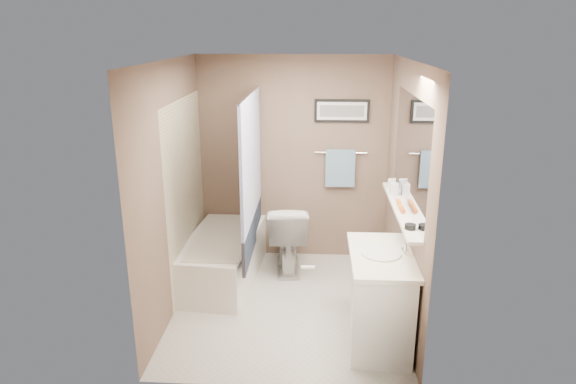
# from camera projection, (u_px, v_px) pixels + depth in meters

# --- Properties ---
(ground) EXTENTS (2.50, 2.50, 0.00)m
(ground) POSITION_uv_depth(u_px,v_px,m) (287.00, 305.00, 5.18)
(ground) COLOR beige
(ground) RESTS_ON ground
(ceiling) EXTENTS (2.20, 2.50, 0.04)m
(ceiling) POSITION_uv_depth(u_px,v_px,m) (287.00, 63.00, 4.46)
(ceiling) COLOR white
(ceiling) RESTS_ON wall_back
(wall_back) EXTENTS (2.20, 0.04, 2.40)m
(wall_back) POSITION_uv_depth(u_px,v_px,m) (293.00, 160.00, 5.99)
(wall_back) COLOR brown
(wall_back) RESTS_ON ground
(wall_front) EXTENTS (2.20, 0.04, 2.40)m
(wall_front) POSITION_uv_depth(u_px,v_px,m) (277.00, 244.00, 3.65)
(wall_front) COLOR brown
(wall_front) RESTS_ON ground
(wall_left) EXTENTS (0.04, 2.50, 2.40)m
(wall_left) POSITION_uv_depth(u_px,v_px,m) (174.00, 190.00, 4.88)
(wall_left) COLOR brown
(wall_left) RESTS_ON ground
(wall_right) EXTENTS (0.04, 2.50, 2.40)m
(wall_right) POSITION_uv_depth(u_px,v_px,m) (403.00, 194.00, 4.76)
(wall_right) COLOR brown
(wall_right) RESTS_ON ground
(tile_surround) EXTENTS (0.02, 1.55, 2.00)m
(tile_surround) POSITION_uv_depth(u_px,v_px,m) (187.00, 194.00, 5.41)
(tile_surround) COLOR beige
(tile_surround) RESTS_ON wall_left
(curtain_rod) EXTENTS (0.02, 1.55, 0.02)m
(curtain_rod) POSITION_uv_depth(u_px,v_px,m) (250.00, 94.00, 5.06)
(curtain_rod) COLOR silver
(curtain_rod) RESTS_ON wall_left
(curtain_upper) EXTENTS (0.03, 1.45, 1.28)m
(curtain_upper) POSITION_uv_depth(u_px,v_px,m) (251.00, 158.00, 5.26)
(curtain_upper) COLOR white
(curtain_upper) RESTS_ON curtain_rod
(curtain_lower) EXTENTS (0.03, 1.45, 0.36)m
(curtain_lower) POSITION_uv_depth(u_px,v_px,m) (253.00, 232.00, 5.50)
(curtain_lower) COLOR #222E40
(curtain_lower) RESTS_ON curtain_rod
(mirror) EXTENTS (0.02, 1.60, 1.00)m
(mirror) POSITION_uv_depth(u_px,v_px,m) (410.00, 153.00, 4.49)
(mirror) COLOR silver
(mirror) RESTS_ON wall_right
(shelf) EXTENTS (0.12, 1.60, 0.03)m
(shelf) POSITION_uv_depth(u_px,v_px,m) (400.00, 209.00, 4.65)
(shelf) COLOR silver
(shelf) RESTS_ON wall_right
(towel_bar) EXTENTS (0.60, 0.02, 0.02)m
(towel_bar) POSITION_uv_depth(u_px,v_px,m) (341.00, 153.00, 5.92)
(towel_bar) COLOR silver
(towel_bar) RESTS_ON wall_back
(towel) EXTENTS (0.34, 0.05, 0.44)m
(towel) POSITION_uv_depth(u_px,v_px,m) (340.00, 168.00, 5.95)
(towel) COLOR #99C1DF
(towel) RESTS_ON towel_bar
(art_frame) EXTENTS (0.62, 0.02, 0.26)m
(art_frame) POSITION_uv_depth(u_px,v_px,m) (342.00, 111.00, 5.79)
(art_frame) COLOR black
(art_frame) RESTS_ON wall_back
(art_mat) EXTENTS (0.56, 0.00, 0.20)m
(art_mat) POSITION_uv_depth(u_px,v_px,m) (342.00, 111.00, 5.77)
(art_mat) COLOR white
(art_mat) RESTS_ON art_frame
(art_image) EXTENTS (0.50, 0.00, 0.13)m
(art_image) POSITION_uv_depth(u_px,v_px,m) (342.00, 111.00, 5.77)
(art_image) COLOR #595959
(art_image) RESTS_ON art_mat
(door) EXTENTS (0.80, 0.02, 2.00)m
(door) POSITION_uv_depth(u_px,v_px,m) (354.00, 272.00, 3.67)
(door) COLOR silver
(door) RESTS_ON wall_front
(door_handle) EXTENTS (0.10, 0.02, 0.02)m
(door_handle) POSITION_uv_depth(u_px,v_px,m) (308.00, 267.00, 3.73)
(door_handle) COLOR silver
(door_handle) RESTS_ON door
(bathtub) EXTENTS (0.83, 1.56, 0.50)m
(bathtub) POSITION_uv_depth(u_px,v_px,m) (222.00, 258.00, 5.67)
(bathtub) COLOR white
(bathtub) RESTS_ON ground
(tub_rim) EXTENTS (0.56, 1.36, 0.02)m
(tub_rim) POSITION_uv_depth(u_px,v_px,m) (221.00, 237.00, 5.59)
(tub_rim) COLOR beige
(tub_rim) RESTS_ON bathtub
(toilet) EXTENTS (0.50, 0.81, 0.80)m
(toilet) POSITION_uv_depth(u_px,v_px,m) (287.00, 236.00, 5.87)
(toilet) COLOR silver
(toilet) RESTS_ON ground
(vanity) EXTENTS (0.55, 0.93, 0.80)m
(vanity) POSITION_uv_depth(u_px,v_px,m) (381.00, 300.00, 4.47)
(vanity) COLOR white
(vanity) RESTS_ON ground
(countertop) EXTENTS (0.54, 0.96, 0.04)m
(countertop) POSITION_uv_depth(u_px,v_px,m) (382.00, 256.00, 4.35)
(countertop) COLOR white
(countertop) RESTS_ON vanity
(sink_basin) EXTENTS (0.34, 0.34, 0.01)m
(sink_basin) POSITION_uv_depth(u_px,v_px,m) (381.00, 253.00, 4.34)
(sink_basin) COLOR silver
(sink_basin) RESTS_ON countertop
(faucet_spout) EXTENTS (0.02, 0.02, 0.10)m
(faucet_spout) POSITION_uv_depth(u_px,v_px,m) (405.00, 249.00, 4.32)
(faucet_spout) COLOR silver
(faucet_spout) RESTS_ON countertop
(faucet_knob) EXTENTS (0.05, 0.05, 0.05)m
(faucet_knob) POSITION_uv_depth(u_px,v_px,m) (403.00, 246.00, 4.42)
(faucet_knob) COLOR silver
(faucet_knob) RESTS_ON countertop
(candle_bowl_near) EXTENTS (0.09, 0.09, 0.04)m
(candle_bowl_near) POSITION_uv_depth(u_px,v_px,m) (410.00, 227.00, 4.14)
(candle_bowl_near) COLOR black
(candle_bowl_near) RESTS_ON shelf
(hair_brush_front) EXTENTS (0.04, 0.22, 0.04)m
(hair_brush_front) POSITION_uv_depth(u_px,v_px,m) (401.00, 207.00, 4.58)
(hair_brush_front) COLOR #BF4C1B
(hair_brush_front) RESTS_ON shelf
(hair_brush_back) EXTENTS (0.04, 0.22, 0.04)m
(hair_brush_back) POSITION_uv_depth(u_px,v_px,m) (400.00, 204.00, 4.66)
(hair_brush_back) COLOR orange
(hair_brush_back) RESTS_ON shelf
(pink_comb) EXTENTS (0.04, 0.16, 0.01)m
(pink_comb) POSITION_uv_depth(u_px,v_px,m) (396.00, 199.00, 4.86)
(pink_comb) COLOR pink
(pink_comb) RESTS_ON shelf
(glass_jar) EXTENTS (0.08, 0.08, 0.10)m
(glass_jar) POSITION_uv_depth(u_px,v_px,m) (392.00, 184.00, 5.18)
(glass_jar) COLOR silver
(glass_jar) RESTS_ON shelf
(soap_bottle) EXTENTS (0.07, 0.08, 0.16)m
(soap_bottle) POSITION_uv_depth(u_px,v_px,m) (394.00, 186.00, 5.00)
(soap_bottle) COLOR #999999
(soap_bottle) RESTS_ON shelf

